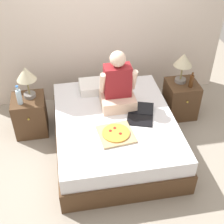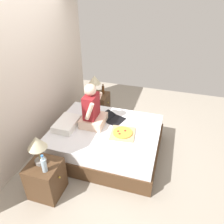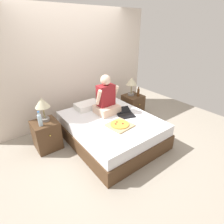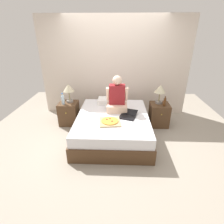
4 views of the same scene
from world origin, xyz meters
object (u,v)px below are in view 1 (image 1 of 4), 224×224
object	(u,v)px
laptop	(140,116)
bed	(115,133)
nightstand_right	(181,99)
beer_bottle	(191,81)
water_bottle	(19,97)
pizza_box	(116,134)
person_seated	(118,87)
nightstand_left	(30,115)
lamp_on_left_nightstand	(26,76)
lamp_on_right_nightstand	(183,62)

from	to	relation	value
laptop	bed	bearing A→B (deg)	170.45
nightstand_right	beer_bottle	world-z (taller)	beer_bottle
beer_bottle	water_bottle	bearing A→B (deg)	179.76
water_bottle	bed	bearing A→B (deg)	-20.80
nightstand_right	pizza_box	distance (m)	1.46
person_seated	nightstand_left	bearing A→B (deg)	166.76
lamp_on_left_nightstand	water_bottle	bearing A→B (deg)	-130.60
water_bottle	beer_bottle	world-z (taller)	water_bottle
nightstand_left	bed	bearing A→B (deg)	-26.05
bed	lamp_on_left_nightstand	bearing A→B (deg)	151.01
nightstand_left	pizza_box	size ratio (longest dim) A/B	1.25
bed	pizza_box	world-z (taller)	pizza_box
bed	pizza_box	xyz separation A→B (m)	(-0.05, -0.33, 0.27)
nightstand_left	person_seated	bearing A→B (deg)	-13.24
lamp_on_left_nightstand	beer_bottle	xyz separation A→B (m)	(2.24, -0.15, -0.23)
laptop	pizza_box	bearing A→B (deg)	-143.18
nightstand_left	person_seated	size ratio (longest dim) A/B	0.71
laptop	nightstand_left	bearing A→B (deg)	157.35
nightstand_right	lamp_on_right_nightstand	bearing A→B (deg)	120.93
beer_bottle	pizza_box	xyz separation A→B (m)	(-1.22, -0.77, -0.13)
beer_bottle	laptop	world-z (taller)	beer_bottle
laptop	nightstand_right	bearing A→B (deg)	37.01
bed	beer_bottle	world-z (taller)	beer_bottle
bed	person_seated	bearing A→B (deg)	72.39
pizza_box	nightstand_left	bearing A→B (deg)	140.66
beer_bottle	lamp_on_left_nightstand	bearing A→B (deg)	176.17
water_bottle	lamp_on_left_nightstand	bearing A→B (deg)	49.40
lamp_on_left_nightstand	pizza_box	distance (m)	1.41
nightstand_left	water_bottle	world-z (taller)	water_bottle
beer_bottle	pizza_box	distance (m)	1.45
pizza_box	person_seated	bearing A→B (deg)	77.51
bed	lamp_on_left_nightstand	size ratio (longest dim) A/B	4.21
lamp_on_left_nightstand	water_bottle	xyz separation A→B (m)	(-0.12, -0.14, -0.22)
pizza_box	water_bottle	bearing A→B (deg)	145.67
lamp_on_right_nightstand	nightstand_left	bearing A→B (deg)	-178.68
bed	lamp_on_right_nightstand	xyz separation A→B (m)	(1.07, 0.59, 0.63)
nightstand_left	lamp_on_right_nightstand	bearing A→B (deg)	1.32
lamp_on_left_nightstand	pizza_box	xyz separation A→B (m)	(1.02, -0.92, -0.36)
nightstand_left	beer_bottle	distance (m)	2.31
beer_bottle	laptop	distance (m)	1.00
laptop	water_bottle	bearing A→B (deg)	161.47
water_bottle	laptop	world-z (taller)	water_bottle
bed	laptop	size ratio (longest dim) A/B	3.84
bed	lamp_on_right_nightstand	size ratio (longest dim) A/B	4.21
lamp_on_left_nightstand	beer_bottle	size ratio (longest dim) A/B	1.96
nightstand_right	person_seated	size ratio (longest dim) A/B	0.71
bed	beer_bottle	bearing A→B (deg)	20.53
nightstand_right	beer_bottle	size ratio (longest dim) A/B	2.40
nightstand_right	laptop	xyz separation A→B (m)	(-0.79, -0.59, 0.25)
water_bottle	beer_bottle	distance (m)	2.36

